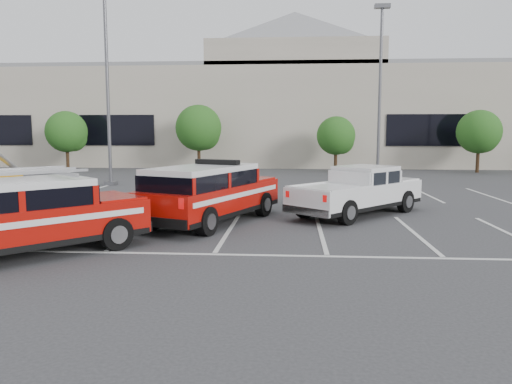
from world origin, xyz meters
TOP-DOWN VIEW (x-y plane):
  - ground at (0.00, 0.00)m, footprint 120.00×120.00m
  - stall_markings at (0.00, 4.50)m, footprint 23.00×15.00m
  - convention_building at (0.18, 31.86)m, footprint 60.00×16.99m
  - tree_left at (-14.91, 22.05)m, footprint 3.07×3.07m
  - tree_mid_left at (-4.91, 22.05)m, footprint 3.37×3.37m
  - tree_mid_right at (5.09, 22.05)m, footprint 2.77×2.77m
  - tree_right at (15.09, 22.05)m, footprint 3.07×3.07m
  - light_pole_left at (-8.00, 12.00)m, footprint 0.90×0.60m
  - light_pole_mid at (7.00, 16.00)m, footprint 0.90×0.60m
  - fire_chief_suv at (-0.76, 1.24)m, footprint 4.12×6.09m
  - white_pickup at (4.17, 3.16)m, footprint 5.13×5.38m
  - ladder_suv at (-4.38, -3.19)m, footprint 5.04×5.17m

SIDE VIEW (x-z plane):
  - ground at x=0.00m, z-range 0.00..0.00m
  - stall_markings at x=0.00m, z-range 0.00..0.01m
  - white_pickup at x=4.17m, z-range -0.17..1.53m
  - ladder_suv at x=-4.38m, z-range -0.20..1.84m
  - fire_chief_suv at x=-0.76m, z-range -0.18..1.83m
  - tree_mid_right at x=5.09m, z-range 0.51..4.50m
  - tree_left at x=-14.91m, z-range 0.56..4.98m
  - tree_right at x=15.09m, z-range 0.56..4.98m
  - tree_mid_left at x=-4.91m, z-range 0.62..5.46m
  - convention_building at x=0.18m, z-range -1.88..11.32m
  - light_pole_left at x=-8.00m, z-range 0.07..10.31m
  - light_pole_mid at x=7.00m, z-range 0.07..10.31m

